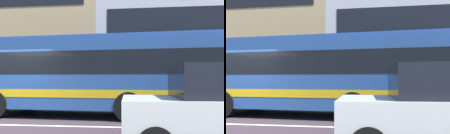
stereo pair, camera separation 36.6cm
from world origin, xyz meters
TOP-DOWN VIEW (x-y plane):
  - hedge_row_far at (1.58, 5.48)m, footprint 23.30×1.10m
  - apartment_block_left at (-9.19, 14.59)m, footprint 21.30×11.62m
  - apartment_block_right at (11.37, 14.59)m, footprint 19.81×11.62m
  - transit_bus at (3.42, 2.10)m, footprint 10.69×3.13m

SIDE VIEW (x-z plane):
  - hedge_row_far at x=1.58m, z-range 0.00..1.07m
  - transit_bus at x=3.42m, z-range 0.16..3.19m
  - apartment_block_right at x=11.37m, z-range 0.00..9.26m
  - apartment_block_left at x=-9.19m, z-range 0.00..13.95m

